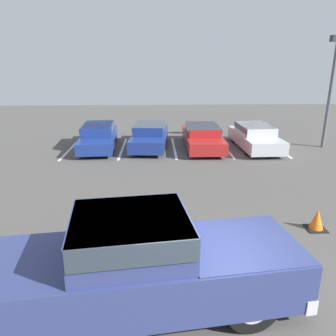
% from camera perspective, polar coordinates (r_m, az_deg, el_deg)
% --- Properties ---
extents(ground_plane, '(60.00, 60.00, 0.00)m').
position_cam_1_polar(ground_plane, '(6.69, 6.44, -22.98)').
color(ground_plane, '#4C4947').
extents(stall_stripe_a, '(0.12, 4.43, 0.01)m').
position_cam_1_polar(stall_stripe_a, '(17.96, -16.63, 3.22)').
color(stall_stripe_a, white).
rests_on(stall_stripe_a, ground_plane).
extents(stall_stripe_b, '(0.12, 4.43, 0.01)m').
position_cam_1_polar(stall_stripe_b, '(17.48, -7.92, 3.42)').
color(stall_stripe_b, white).
rests_on(stall_stripe_b, ground_plane).
extents(stall_stripe_c, '(0.12, 4.43, 0.01)m').
position_cam_1_polar(stall_stripe_c, '(17.42, 1.08, 3.53)').
color(stall_stripe_c, white).
rests_on(stall_stripe_c, ground_plane).
extents(stall_stripe_d, '(0.12, 4.43, 0.01)m').
position_cam_1_polar(stall_stripe_d, '(17.78, 9.92, 3.57)').
color(stall_stripe_d, white).
rests_on(stall_stripe_d, ground_plane).
extents(stall_stripe_e, '(0.12, 4.43, 0.01)m').
position_cam_1_polar(stall_stripe_e, '(18.54, 18.22, 3.52)').
color(stall_stripe_e, white).
rests_on(stall_stripe_e, ground_plane).
extents(pickup_truck, '(5.76, 2.64, 1.89)m').
position_cam_1_polar(pickup_truck, '(6.11, -3.57, -16.28)').
color(pickup_truck, navy).
rests_on(pickup_truck, ground_plane).
extents(parked_sedan_a, '(1.98, 4.88, 1.24)m').
position_cam_1_polar(parked_sedan_a, '(17.73, -12.00, 5.60)').
color(parked_sedan_a, navy).
rests_on(parked_sedan_a, ground_plane).
extents(parked_sedan_b, '(2.09, 4.70, 1.25)m').
position_cam_1_polar(parked_sedan_b, '(17.48, -3.17, 5.80)').
color(parked_sedan_b, navy).
rests_on(parked_sedan_b, ground_plane).
extents(parked_sedan_c, '(1.86, 4.80, 1.19)m').
position_cam_1_polar(parked_sedan_c, '(17.44, 6.02, 5.60)').
color(parked_sedan_c, maroon).
rests_on(parked_sedan_c, ground_plane).
extents(parked_sedan_d, '(1.89, 4.59, 1.23)m').
position_cam_1_polar(parked_sedan_d, '(17.84, 14.90, 5.43)').
color(parked_sedan_d, '#B7BABF').
rests_on(parked_sedan_d, ground_plane).
extents(light_post, '(0.70, 0.36, 5.59)m').
position_cam_1_polar(light_post, '(18.98, 26.71, 13.74)').
color(light_post, '#515156').
rests_on(light_post, ground_plane).
extents(traffic_cone, '(0.51, 0.51, 0.58)m').
position_cam_1_polar(traffic_cone, '(9.88, 24.49, -8.27)').
color(traffic_cone, black).
rests_on(traffic_cone, ground_plane).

